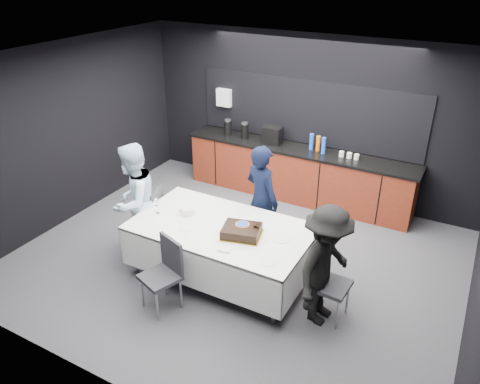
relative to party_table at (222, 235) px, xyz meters
name	(u,v)px	position (x,y,z in m)	size (l,w,h in m)	color
ground	(237,260)	(0.00, 0.40, -0.64)	(6.00, 6.00, 0.00)	#46464B
room_shell	(236,138)	(0.00, 0.40, 1.22)	(6.04, 5.04, 2.82)	white
kitchenette	(297,169)	(-0.02, 2.62, -0.10)	(4.10, 0.64, 2.05)	#5E1E0E
party_table	(222,235)	(0.00, 0.00, 0.00)	(2.32, 1.32, 0.78)	#99999E
cake_assembly	(242,231)	(0.33, -0.07, 0.20)	(0.58, 0.51, 0.16)	gold
plate_stack	(187,210)	(-0.58, 0.06, 0.19)	(0.22, 0.22, 0.10)	white
loose_plate_near	(185,228)	(-0.38, -0.27, 0.14)	(0.19, 0.19, 0.01)	white
loose_plate_right_a	(281,239)	(0.80, 0.09, 0.14)	(0.22, 0.22, 0.01)	white
loose_plate_right_b	(268,261)	(0.86, -0.41, 0.14)	(0.20, 0.20, 0.01)	white
loose_plate_far	(244,212)	(0.09, 0.45, 0.14)	(0.20, 0.20, 0.01)	white
fork_pile	(224,250)	(0.31, -0.46, 0.15)	(0.15, 0.09, 0.02)	white
champagne_flute	(157,203)	(-0.93, -0.13, 0.30)	(0.06, 0.06, 0.22)	white
chair_left	(151,214)	(-1.29, 0.15, -0.11)	(0.52, 0.52, 0.92)	#2A292E
chair_right	(325,277)	(1.44, -0.06, -0.11)	(0.44, 0.44, 0.92)	#2A292E
chair_near	(165,269)	(-0.30, -0.83, -0.11)	(0.54, 0.54, 0.92)	#2A292E
person_center	(262,199)	(0.16, 0.85, 0.17)	(0.59, 0.39, 1.63)	black
person_left	(134,201)	(-1.37, -0.08, 0.19)	(0.81, 0.63, 1.67)	#C5E4F7
person_right	(326,266)	(1.46, -0.15, 0.12)	(0.98, 0.56, 1.52)	black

